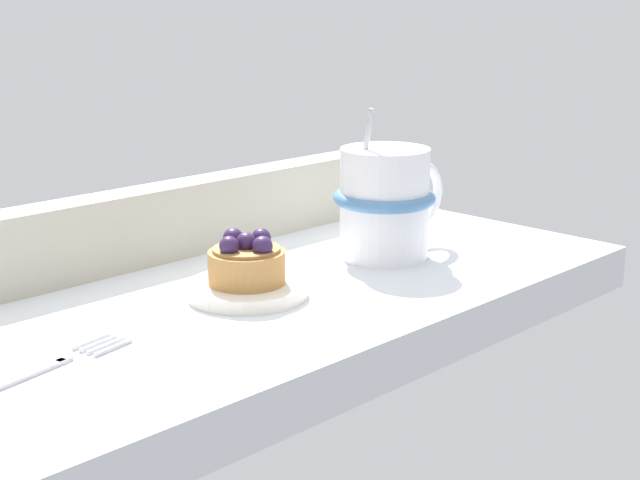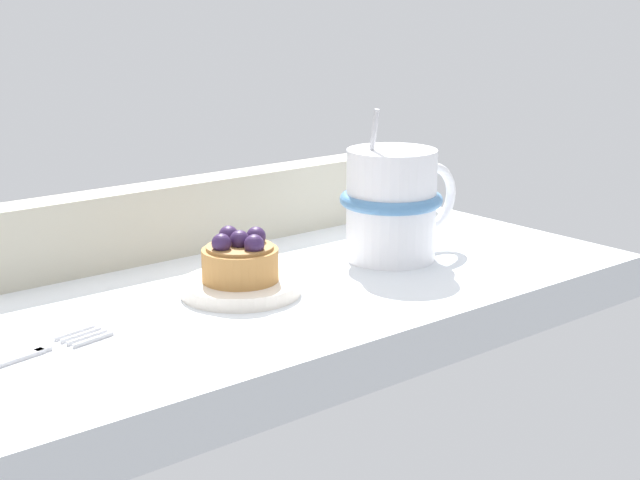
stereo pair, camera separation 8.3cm
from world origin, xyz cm
name	(u,v)px [view 1 (the left image)]	position (x,y,z in cm)	size (l,w,h in cm)	color
ground_plane	(265,311)	(0.00, 0.00, -2.05)	(68.27, 31.36, 4.09)	silver
window_rail_back	(166,221)	(0.00, 13.83, 3.48)	(66.90, 3.70, 6.95)	#B2AD99
dessert_plate	(247,290)	(-2.54, -0.60, 0.56)	(10.07, 10.07, 1.19)	silver
raspberry_tart	(247,262)	(-2.52, -0.60, 2.99)	(6.39, 6.39, 4.34)	#B77F42
coffee_mug	(386,202)	(14.74, -0.84, 5.31)	(13.44, 9.64, 14.30)	white
dessert_fork	(39,369)	(-22.91, -2.86, 0.30)	(15.40, 4.36, 0.60)	#B7B7BC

